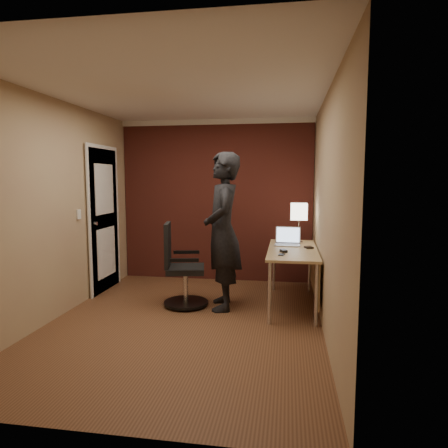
% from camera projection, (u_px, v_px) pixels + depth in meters
% --- Properties ---
extents(room, '(4.00, 4.00, 4.00)m').
position_uv_depth(room, '(193.00, 194.00, 5.87)').
color(room, brown).
rests_on(room, ground).
extents(desk, '(0.60, 1.50, 0.73)m').
position_uv_depth(desk, '(298.00, 259.00, 4.96)').
color(desk, tan).
rests_on(desk, ground).
extents(desk_lamp, '(0.22, 0.22, 0.54)m').
position_uv_depth(desk_lamp, '(299.00, 212.00, 5.39)').
color(desk_lamp, silver).
rests_on(desk_lamp, desk).
extents(laptop, '(0.34, 0.27, 0.23)m').
position_uv_depth(laptop, '(288.00, 240.00, 5.25)').
color(laptop, silver).
rests_on(laptop, desk).
extents(mouse, '(0.10, 0.12, 0.03)m').
position_uv_depth(mouse, '(284.00, 251.00, 4.72)').
color(mouse, black).
rests_on(mouse, desk).
extents(phone, '(0.08, 0.12, 0.01)m').
position_uv_depth(phone, '(282.00, 255.00, 4.55)').
color(phone, black).
rests_on(phone, desk).
extents(wallet, '(0.12, 0.13, 0.02)m').
position_uv_depth(wallet, '(309.00, 247.00, 4.99)').
color(wallet, black).
rests_on(wallet, desk).
extents(office_chair, '(0.56, 0.63, 1.03)m').
position_uv_depth(office_chair, '(180.00, 270.00, 4.99)').
color(office_chair, black).
rests_on(office_chair, ground).
extents(person, '(0.59, 0.78, 1.92)m').
position_uv_depth(person, '(223.00, 231.00, 4.86)').
color(person, black).
rests_on(person, ground).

